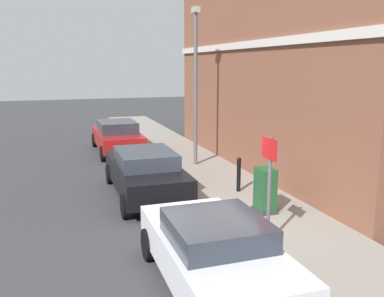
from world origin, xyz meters
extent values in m
plane|color=#38383A|center=(0.00, 0.00, 0.00)|extent=(80.00, 80.00, 0.00)
cube|color=gray|center=(1.85, 6.00, 0.07)|extent=(2.69, 30.00, 0.15)
cube|color=brown|center=(6.95, 4.69, 3.95)|extent=(7.49, 13.38, 7.89)
cube|color=silver|center=(3.16, 4.69, 4.52)|extent=(0.12, 13.38, 0.24)
cube|color=silver|center=(-0.68, -2.48, 0.64)|extent=(1.78, 3.98, 0.63)
cube|color=#2D333D|center=(-0.68, -2.59, 1.14)|extent=(1.56, 1.68, 0.42)
cylinder|color=black|center=(-1.51, -1.04, 0.32)|extent=(0.22, 0.64, 0.64)
cylinder|color=black|center=(0.15, -1.05, 0.32)|extent=(0.22, 0.64, 0.64)
cube|color=black|center=(-0.70, 2.99, 0.65)|extent=(1.84, 4.43, 0.67)
cube|color=#2D333D|center=(-0.70, 2.88, 1.19)|extent=(1.60, 2.14, 0.44)
cylinder|color=black|center=(-1.54, 4.66, 0.32)|extent=(0.23, 0.64, 0.64)
cylinder|color=black|center=(0.16, 4.64, 0.32)|extent=(0.23, 0.64, 0.64)
cylinder|color=black|center=(-1.57, 1.35, 0.32)|extent=(0.23, 0.64, 0.64)
cylinder|color=black|center=(0.13, 1.33, 0.32)|extent=(0.23, 0.64, 0.64)
cube|color=maroon|center=(-0.55, 9.54, 0.63)|extent=(1.82, 4.34, 0.62)
cube|color=#2D333D|center=(-0.55, 9.42, 1.17)|extent=(1.58, 2.03, 0.50)
cylinder|color=black|center=(-1.41, 11.14, 0.32)|extent=(0.23, 0.64, 0.64)
cylinder|color=black|center=(0.27, 11.16, 0.32)|extent=(0.23, 0.64, 0.64)
cylinder|color=black|center=(-1.38, 7.92, 0.32)|extent=(0.23, 0.64, 0.64)
cylinder|color=black|center=(0.30, 7.94, 0.32)|extent=(0.23, 0.64, 0.64)
cube|color=#1E4C28|center=(1.83, 0.29, 0.72)|extent=(0.40, 0.55, 1.15)
cube|color=#333333|center=(1.83, 0.29, 0.19)|extent=(0.46, 0.61, 0.08)
cylinder|color=black|center=(1.93, 2.08, 0.62)|extent=(0.12, 0.12, 0.95)
sphere|color=black|center=(1.93, 2.08, 1.12)|extent=(0.14, 0.14, 0.14)
cylinder|color=#59595B|center=(0.95, -1.43, 1.30)|extent=(0.08, 0.08, 2.30)
cube|color=white|center=(0.93, -1.43, 2.20)|extent=(0.03, 0.56, 0.40)
cube|color=red|center=(0.92, -1.43, 2.20)|extent=(0.01, 0.60, 0.44)
cylinder|color=#59595B|center=(1.82, 5.70, 2.90)|extent=(0.14, 0.14, 5.50)
cube|color=#A5A599|center=(1.82, 5.70, 5.77)|extent=(0.20, 0.44, 0.20)
camera|label=1|loc=(-3.13, -8.53, 3.85)|focal=38.06mm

